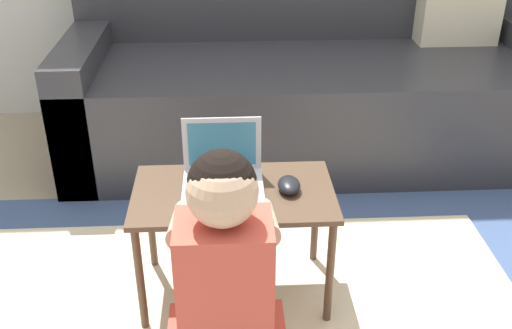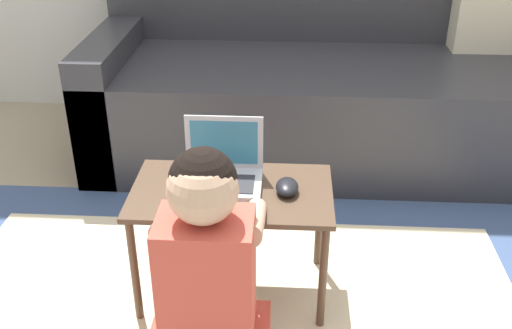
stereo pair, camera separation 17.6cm
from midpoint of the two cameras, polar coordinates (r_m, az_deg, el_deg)
name	(u,v)px [view 2 (the right image)]	position (r m, az deg, el deg)	size (l,w,h in m)	color
ground_plane	(275,316)	(1.89, 4.61, -14.30)	(16.00, 16.00, 0.00)	gray
area_rug	(229,327)	(1.84, 0.19, -15.34)	(2.50, 1.54, 0.01)	#3D517A
couch	(338,88)	(2.75, 9.70, 7.15)	(2.13, 0.87, 0.83)	#2D2D33
laptop_desk	(232,203)	(1.77, 0.53, -3.81)	(0.59, 0.34, 0.38)	#4C3828
laptop	(222,174)	(1.76, -0.37, -0.94)	(0.23, 0.18, 0.19)	#B7BCC6
computer_mouse	(287,187)	(1.74, 5.88, -2.21)	(0.07, 0.10, 0.04)	black
person_seated	(208,282)	(1.51, -1.26, -11.27)	(0.31, 0.40, 0.68)	#CC4C3D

